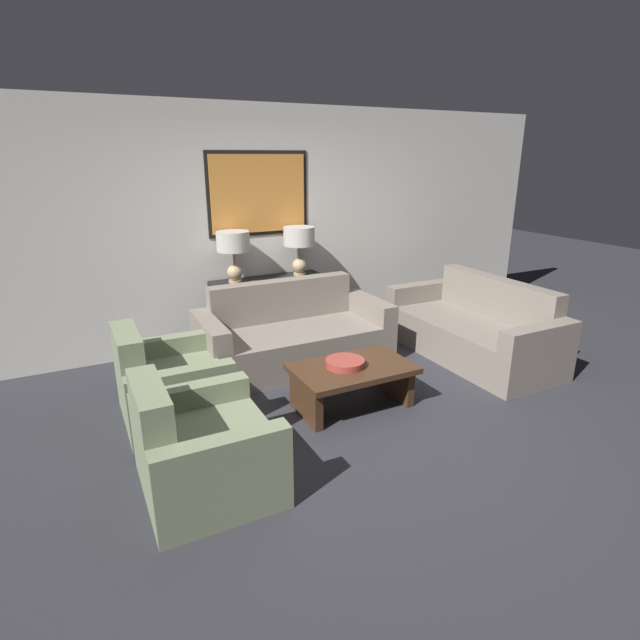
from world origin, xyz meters
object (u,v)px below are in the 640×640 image
(console_table, at_px, (269,311))
(couch_by_back_wall, at_px, (293,338))
(table_lamp_left, at_px, (233,247))
(table_lamp_right, at_px, (299,241))
(coffee_table, at_px, (352,377))
(armchair_near_back_wall, at_px, (169,386))
(couch_by_side, at_px, (473,331))
(armchair_near_camera, at_px, (202,451))
(decorative_bowl, at_px, (345,363))

(console_table, height_order, couch_by_back_wall, couch_by_back_wall)
(table_lamp_left, relative_size, table_lamp_right, 1.00)
(couch_by_back_wall, relative_size, coffee_table, 1.91)
(table_lamp_right, relative_size, armchair_near_back_wall, 0.61)
(console_table, relative_size, couch_by_side, 0.66)
(console_table, distance_m, coffee_table, 1.80)
(couch_by_back_wall, xyz_separation_m, armchair_near_camera, (-1.39, -1.66, -0.00))
(couch_by_side, xyz_separation_m, armchair_near_back_wall, (-3.23, 0.11, -0.00))
(table_lamp_left, bearing_deg, coffee_table, -75.95)
(console_table, height_order, armchair_near_camera, armchair_near_camera)
(table_lamp_left, height_order, decorative_bowl, table_lamp_left)
(decorative_bowl, bearing_deg, table_lamp_right, 77.49)
(console_table, bearing_deg, decorative_bowl, -90.09)
(console_table, height_order, table_lamp_right, table_lamp_right)
(couch_by_side, distance_m, coffee_table, 1.83)
(couch_by_side, height_order, armchair_near_back_wall, couch_by_side)
(coffee_table, height_order, armchair_near_camera, armchair_near_camera)
(console_table, distance_m, couch_by_side, 2.30)
(decorative_bowl, bearing_deg, couch_by_back_wall, 89.86)
(coffee_table, xyz_separation_m, armchair_near_camera, (-1.45, -0.54, 0.00))
(table_lamp_right, height_order, couch_by_back_wall, table_lamp_right)
(console_table, bearing_deg, table_lamp_right, 0.00)
(table_lamp_left, distance_m, couch_by_back_wall, 1.18)
(table_lamp_left, relative_size, decorative_bowl, 1.65)
(console_table, bearing_deg, couch_by_back_wall, -90.00)
(coffee_table, bearing_deg, couch_by_back_wall, 93.04)
(decorative_bowl, bearing_deg, table_lamp_left, 102.34)
(couch_by_side, relative_size, decorative_bowl, 5.79)
(table_lamp_right, relative_size, armchair_near_camera, 0.61)
(table_lamp_right, bearing_deg, couch_by_back_wall, -120.03)
(armchair_near_camera, bearing_deg, coffee_table, 20.32)
(couch_by_back_wall, xyz_separation_m, decorative_bowl, (-0.00, -1.09, 0.13))
(table_lamp_right, distance_m, armchair_near_camera, 3.07)
(coffee_table, relative_size, armchair_near_camera, 1.12)
(decorative_bowl, bearing_deg, armchair_near_back_wall, 159.83)
(couch_by_back_wall, height_order, couch_by_side, same)
(decorative_bowl, relative_size, armchair_near_back_wall, 0.37)
(armchair_near_back_wall, bearing_deg, table_lamp_left, 51.48)
(couch_by_side, distance_m, armchair_near_camera, 3.37)
(couch_by_back_wall, distance_m, couch_by_side, 1.97)
(console_table, bearing_deg, coffee_table, -88.10)
(table_lamp_right, distance_m, coffee_table, 2.03)
(table_lamp_left, xyz_separation_m, decorative_bowl, (0.39, -1.77, -0.76))
(couch_by_back_wall, relative_size, couch_by_side, 1.00)
(console_table, distance_m, table_lamp_right, 0.87)
(armchair_near_back_wall, bearing_deg, coffee_table, -20.32)
(decorative_bowl, xyz_separation_m, armchair_near_camera, (-1.39, -0.56, -0.13))
(console_table, xyz_separation_m, decorative_bowl, (-0.00, -1.77, 0.03))
(couch_by_back_wall, xyz_separation_m, coffee_table, (0.06, -1.12, -0.01))
(console_table, relative_size, table_lamp_left, 2.34)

